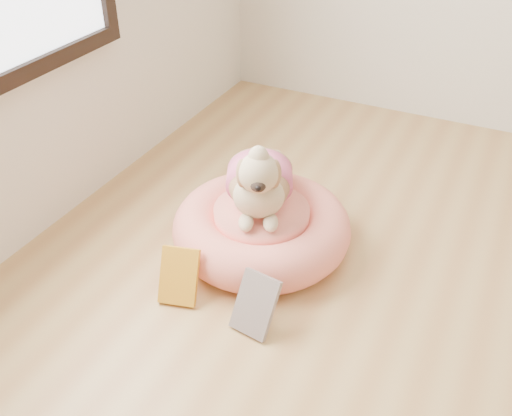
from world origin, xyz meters
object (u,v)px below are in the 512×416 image
at_px(pet_bed, 262,228).
at_px(dog, 259,168).
at_px(book_yellow, 179,276).
at_px(book_white, 255,304).

distance_m(pet_bed, dog, 0.26).
xyz_separation_m(book_yellow, book_white, (0.30, -0.01, 0.00)).
bearing_deg(pet_bed, book_yellow, -108.95).
relative_size(book_yellow, book_white, 0.97).
distance_m(pet_bed, book_white, 0.43).
distance_m(dog, book_white, 0.52).
bearing_deg(book_white, dog, 121.82).
xyz_separation_m(pet_bed, book_white, (0.17, -0.40, 0.01)).
height_order(pet_bed, dog, dog).
relative_size(dog, book_yellow, 2.21).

